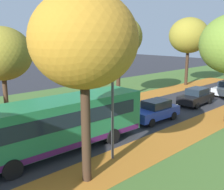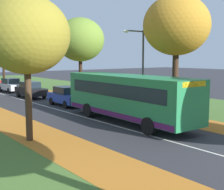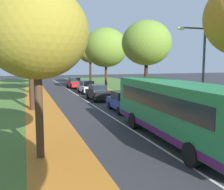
# 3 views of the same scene
# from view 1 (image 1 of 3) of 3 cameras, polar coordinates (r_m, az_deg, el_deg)

# --- Properties ---
(grass_verge_left) EXTENTS (12.00, 90.00, 0.01)m
(grass_verge_left) POSITION_cam_1_polar(r_m,az_deg,el_deg) (28.29, -8.12, -0.54)
(grass_verge_left) COLOR #476B2D
(grass_verge_left) RESTS_ON ground
(leaf_litter_left) EXTENTS (2.80, 60.00, 0.00)m
(leaf_litter_left) POSITION_cam_1_polar(r_m,az_deg,el_deg) (21.44, -14.09, -5.03)
(leaf_litter_left) COLOR #B26B23
(leaf_litter_left) RESTS_ON grass_verge_left
(leaf_litter_right) EXTENTS (2.80, 60.00, 0.00)m
(leaf_litter_right) POSITION_cam_1_polar(r_m,az_deg,el_deg) (14.62, 4.50, -13.16)
(leaf_litter_right) COLOR #B26B23
(leaf_litter_right) RESTS_ON grass_verge_right
(road_centre_line) EXTENTS (0.12, 80.00, 0.01)m
(road_centre_line) POSITION_cam_1_polar(r_m,az_deg,el_deg) (21.67, 6.17, -4.55)
(road_centre_line) COLOR silver
(road_centre_line) RESTS_ON ground
(tree_left_near) EXTENTS (4.21, 4.21, 7.09)m
(tree_left_near) POSITION_cam_1_polar(r_m,az_deg,el_deg) (20.13, -22.85, 8.24)
(tree_left_near) COLOR #422D1E
(tree_left_near) RESTS_ON ground
(tree_left_mid) EXTENTS (4.72, 4.72, 8.50)m
(tree_left_mid) POSITION_cam_1_polar(r_m,az_deg,el_deg) (26.49, 1.43, 12.53)
(tree_left_mid) COLOR #382619
(tree_left_mid) RESTS_ON ground
(tree_left_far) EXTENTS (5.10, 5.10, 8.84)m
(tree_left_far) POSITION_cam_1_polar(r_m,az_deg,el_deg) (36.38, 16.36, 12.31)
(tree_left_far) COLOR #382619
(tree_left_far) RESTS_ON ground
(tree_right_near) EXTENTS (4.43, 4.43, 8.21)m
(tree_right_near) POSITION_cam_1_polar(r_m,az_deg,el_deg) (10.82, -6.14, 11.62)
(tree_right_near) COLOR #382619
(tree_right_near) RESTS_ON ground
(streetlamp_right) EXTENTS (1.89, 0.28, 6.00)m
(streetlamp_right) POSITION_cam_1_polar(r_m,az_deg,el_deg) (13.42, -0.85, 1.36)
(streetlamp_right) COLOR #47474C
(streetlamp_right) RESTS_ON ground
(bus) EXTENTS (2.89, 10.47, 2.98)m
(bus) POSITION_cam_1_polar(r_m,az_deg,el_deg) (14.89, -11.35, -5.85)
(bus) COLOR #237A47
(bus) RESTS_ON ground
(car_blue_lead) EXTENTS (1.90, 4.26, 1.62)m
(car_blue_lead) POSITION_cam_1_polar(r_m,az_deg,el_deg) (20.39, 9.38, -3.37)
(car_blue_lead) COLOR #233D9E
(car_blue_lead) RESTS_ON ground
(car_black_following) EXTENTS (1.86, 4.24, 1.62)m
(car_black_following) POSITION_cam_1_polar(r_m,az_deg,el_deg) (26.05, 17.86, -0.34)
(car_black_following) COLOR black
(car_black_following) RESTS_ON ground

